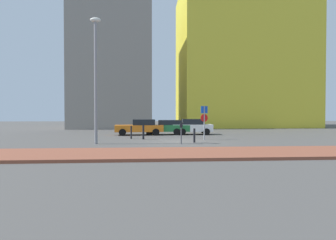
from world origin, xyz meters
The scene contains 13 objects.
ground_plane centered at (0.00, 0.00, 0.00)m, with size 120.00×120.00×0.00m, color #4C4947.
sidewalk_brick centered at (0.00, -6.36, 0.07)m, with size 40.00×3.78×0.14m, color brown.
parked_car_orange centered at (-3.07, 6.39, 0.76)m, with size 4.57×2.22×1.48m.
parked_car_green centered at (-0.53, 6.68, 0.75)m, with size 4.61×2.06×1.41m.
parked_car_white centered at (1.88, 6.66, 0.78)m, with size 4.22×2.33×1.50m.
parking_sign_post centered at (1.98, 1.11, 1.64)m, with size 0.59×0.19×2.61m.
parking_meter centered at (-0.14, -1.75, 0.89)m, with size 0.18×0.14×1.37m.
street_lamp centered at (-5.71, -1.24, 4.77)m, with size 0.70×0.36×8.26m.
traffic_bollard_near centered at (-3.65, 2.39, 0.52)m, with size 0.12×0.12×1.05m, color black.
traffic_bollard_mid centered at (0.89, -0.83, 0.49)m, with size 0.14×0.14×0.97m, color black.
traffic_bollard_far centered at (-2.67, 1.87, 0.55)m, with size 0.16×0.16×1.10m, color black.
building_colorful_midrise centered at (12.74, 24.44, 11.18)m, with size 19.67×15.08×22.35m, color gold.
building_under_construction centered at (-7.43, 21.65, 8.66)m, with size 11.18×11.33×17.32m, color gray.
Camera 1 is at (-2.24, -19.09, 1.93)m, focal length 28.63 mm.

